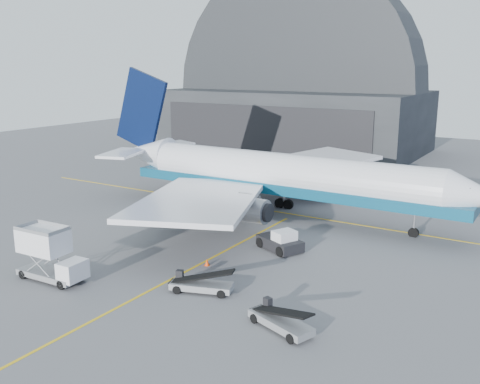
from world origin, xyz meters
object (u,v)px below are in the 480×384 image
Objects in this scene: pushback_tug at (281,242)px; belt_loader_b at (280,320)px; airliner at (272,174)px; catering_truck at (49,255)px; belt_loader_a at (201,284)px.

pushback_tug is 0.97× the size of belt_loader_b.
airliner is at bearing 139.10° from belt_loader_b.
belt_loader_b is at bearing -60.38° from airliner.
belt_loader_a is at bearing 18.26° from catering_truck.
airliner reaches higher than belt_loader_a.
airliner is 27.56m from catering_truck.
catering_truck is at bearing -102.88° from pushback_tug.
belt_loader_b is (7.96, -2.08, 0.00)m from belt_loader_a.
catering_truck is 1.19× the size of belt_loader_b.
catering_truck is 12.71m from belt_loader_a.
airliner is 13.11m from pushback_tug.
pushback_tug reaches higher than belt_loader_b.
pushback_tug is at bearing 136.91° from belt_loader_b.
airliner reaches higher than belt_loader_b.
belt_loader_a is (5.91, -22.31, -4.11)m from airliner.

